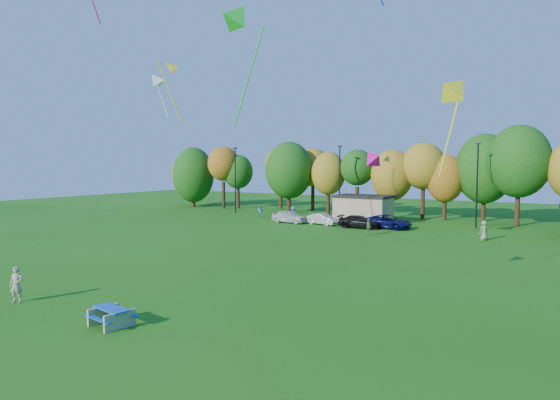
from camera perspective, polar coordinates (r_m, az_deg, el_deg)
The scene contains 19 objects.
ground at distance 21.17m, azimuth -5.44°, elevation -14.97°, with size 160.00×160.00×0.00m, color #19600F.
tree_line at distance 62.79m, azimuth 19.81°, elevation 3.05°, with size 93.57×10.55×11.15m.
lamp_posts at distance 56.82m, azimuth 21.60°, elevation 1.88°, with size 64.50×0.25×9.09m.
utility_building at distance 58.49m, azimuth 9.51°, elevation -1.02°, with size 6.30×4.30×3.25m.
picnic_table at distance 23.04m, azimuth -18.70°, elevation -12.37°, with size 2.04×1.78×0.79m.
kite_flyer at distance 28.43m, azimuth -27.90°, elevation -8.54°, with size 0.66×0.44×1.82m, color #BCA38D.
car_a at distance 57.98m, azimuth 1.11°, elevation -1.91°, with size 1.74×4.33×1.48m, color silver.
car_b at distance 56.45m, azimuth 4.89°, elevation -2.20°, with size 1.34×3.84×1.27m, color #ABABB1.
car_c at distance 54.28m, azimuth 12.17°, elevation -2.44°, with size 2.39×5.18×1.44m, color #0C0F4D.
car_d at distance 54.04m, azimuth 9.11°, elevation -2.48°, with size 1.88×4.64×1.35m, color black.
far_person_0 at distance 48.67m, azimuth 10.08°, elevation -3.05°, with size 0.97×0.40×1.65m, color #567C4B.
far_person_1 at distance 58.83m, azimuth 1.51°, elevation -1.65°, with size 1.17×0.67×1.81m, color #5761C0.
far_person_2 at distance 64.22m, azimuth -2.26°, elevation -1.28°, with size 0.75×0.58×1.54m, color #5195B4.
far_person_4 at distance 48.63m, azimuth 22.29°, elevation -3.23°, with size 0.88×0.57×1.80m, color gray.
kite_3 at distance 36.47m, azimuth -14.02°, elevation 13.14°, with size 2.19×1.36×3.43m.
kite_8 at distance 42.19m, azimuth -12.49°, elevation 14.56°, with size 2.55×2.63×5.31m.
kite_10 at distance 31.86m, azimuth -4.75°, elevation 20.23°, with size 2.32×4.56×7.59m.
kite_12 at distance 26.01m, azimuth 10.43°, elevation 4.85°, with size 1.60×1.50×1.29m.
kite_15 at distance 27.80m, azimuth 19.49°, elevation 11.93°, with size 2.24×3.49×5.66m.
Camera 1 is at (12.16, -15.87, 6.96)m, focal length 32.00 mm.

